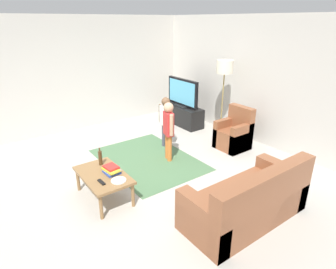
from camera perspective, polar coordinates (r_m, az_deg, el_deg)
name	(u,v)px	position (r m, az deg, el deg)	size (l,w,h in m)	color
ground	(141,176)	(5.16, -5.45, -8.19)	(7.80, 7.80, 0.00)	#B2ADA3
wall_back	(257,81)	(6.62, 17.34, 10.25)	(6.00, 0.12, 2.70)	silver
wall_left	(74,75)	(7.33, -18.23, 11.21)	(0.12, 6.00, 2.70)	silver
area_rug	(148,159)	(5.70, -3.99, -5.00)	(2.20, 1.60, 0.01)	#4C724C
tv_stand	(183,115)	(7.53, 2.97, 3.84)	(1.20, 0.44, 0.50)	black
tv	(183,93)	(7.35, 2.93, 8.29)	(1.10, 0.28, 0.71)	black
couch	(250,203)	(4.10, 16.07, -13.04)	(0.80, 1.80, 0.86)	brown
armchair	(235,135)	(6.26, 13.15, -0.04)	(0.60, 0.60, 0.90)	brown
floor_lamp	(225,71)	(6.45, 11.22, 12.30)	(0.36, 0.36, 1.78)	#262626
child_near_tv	(166,118)	(6.02, -0.45, 3.37)	(0.36, 0.18, 1.11)	#4C4C59
child_center	(168,126)	(5.42, 0.10, 1.66)	(0.38, 0.20, 1.17)	orange
coffee_table	(103,177)	(4.48, -12.81, -8.23)	(1.00, 0.60, 0.42)	olive
book_stack	(111,170)	(4.43, -11.23, -6.92)	(0.29, 0.24, 0.11)	#334CA5
bottle	(100,158)	(4.68, -13.37, -4.52)	(0.06, 0.06, 0.29)	#4C3319
tv_remote	(101,182)	(4.24, -13.14, -9.24)	(0.17, 0.05, 0.02)	black
plate	(119,180)	(4.23, -9.84, -9.03)	(0.22, 0.22, 0.02)	white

